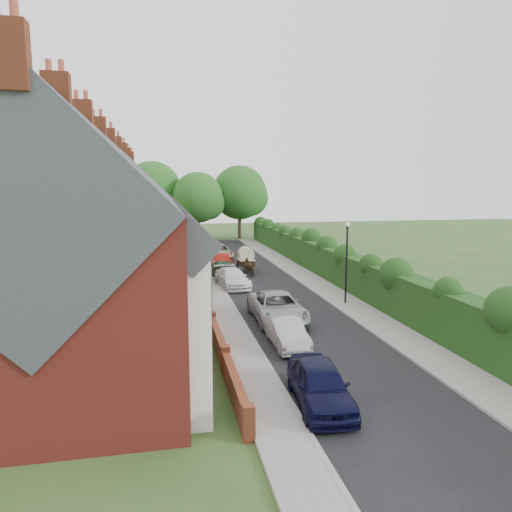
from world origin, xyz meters
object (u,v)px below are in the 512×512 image
(car_white, at_px, (232,278))
(car_red, at_px, (221,261))
(horse, at_px, (250,267))
(lamppost, at_px, (347,253))
(car_silver_b, at_px, (277,307))
(car_beige, at_px, (219,252))
(car_grey, at_px, (213,245))
(car_silver_a, at_px, (287,332))
(car_green, at_px, (224,271))
(horse_cart, at_px, (246,258))
(car_navy, at_px, (320,384))
(car_black, at_px, (199,237))

(car_white, height_order, car_red, car_white)
(car_white, relative_size, horse, 2.75)
(lamppost, height_order, car_silver_b, lamppost)
(car_beige, distance_m, car_grey, 5.74)
(car_silver_a, height_order, car_red, car_red)
(car_green, distance_m, horse_cart, 3.91)
(car_navy, height_order, car_beige, car_navy)
(car_navy, bearing_deg, car_black, 95.60)
(car_white, height_order, car_green, car_green)
(car_silver_a, bearing_deg, car_grey, 90.10)
(lamppost, relative_size, car_navy, 1.20)
(car_white, bearing_deg, car_silver_b, -90.27)
(car_navy, relative_size, horse_cart, 1.42)
(car_grey, bearing_deg, horse, -92.17)
(car_navy, xyz_separation_m, car_silver_b, (0.96, 9.72, 0.05))
(car_silver_a, relative_size, car_white, 0.83)
(car_navy, bearing_deg, car_white, 95.66)
(car_white, xyz_separation_m, car_red, (0.15, 7.75, -0.01))
(car_silver_b, xyz_separation_m, car_grey, (-0.53, 28.14, -0.10))
(horse, bearing_deg, car_silver_b, 65.15)
(car_green, distance_m, car_black, 25.45)
(car_green, xyz_separation_m, car_black, (0.00, 25.45, -0.01))
(car_grey, xyz_separation_m, car_black, (-0.83, 9.06, 0.06))
(car_beige, height_order, car_grey, car_beige)
(car_grey, distance_m, horse_cart, 13.35)
(lamppost, bearing_deg, car_navy, -115.97)
(car_green, height_order, car_red, car_green)
(car_beige, relative_size, car_grey, 1.12)
(car_white, distance_m, horse, 4.49)
(car_navy, height_order, horse, car_navy)
(lamppost, xyz_separation_m, car_white, (-6.18, 6.45, -2.61))
(car_silver_a, bearing_deg, car_black, 91.26)
(lamppost, bearing_deg, horse, 111.48)
(car_navy, height_order, car_grey, car_navy)
(car_navy, distance_m, car_beige, 32.12)
(car_navy, bearing_deg, horse_cart, 90.71)
(car_grey, relative_size, car_black, 1.08)
(lamppost, xyz_separation_m, car_beige, (-5.55, 19.80, -2.57))
(car_navy, bearing_deg, car_beige, 94.30)
(horse, bearing_deg, car_beige, -102.00)
(car_green, bearing_deg, car_silver_a, -87.26)
(car_white, distance_m, horse_cart, 6.21)
(horse, bearing_deg, car_black, -105.33)
(lamppost, bearing_deg, car_red, 112.99)
(lamppost, relative_size, car_red, 1.26)
(car_white, height_order, horse_cart, horse_cart)
(lamppost, relative_size, horse_cart, 1.71)
(car_navy, xyz_separation_m, car_white, (-0.18, 18.77, -0.05))
(car_silver_b, distance_m, car_red, 16.83)
(car_navy, relative_size, car_silver_b, 0.77)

